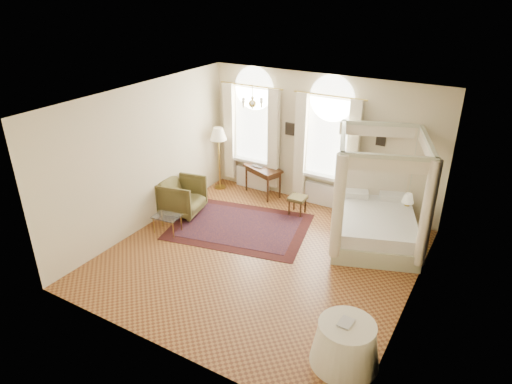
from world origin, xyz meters
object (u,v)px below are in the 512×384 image
armchair (182,196)px  nightstand (400,219)px  side_table (346,343)px  canopy_bed (375,220)px  writing_desk (263,171)px  floor_lamp (218,137)px  stool (298,199)px  coffee_table (167,218)px

armchair → nightstand: bearing=-81.0°
armchair → side_table: 5.79m
canopy_bed → nightstand: 0.93m
writing_desk → floor_lamp: bearing=-168.8°
writing_desk → nightstand: bearing=-1.6°
stool → armchair: armchair is taller
writing_desk → canopy_bed: bearing=-15.3°
stool → floor_lamp: bearing=173.1°
stool → nightstand: bearing=10.6°
writing_desk → side_table: (3.99, -4.53, -0.31)m
stool → floor_lamp: (-2.51, 0.31, 1.09)m
canopy_bed → armchair: size_ratio=2.73×
side_table → floor_lamp: bearing=140.6°
stool → side_table: (2.70, -3.98, -0.03)m
floor_lamp → nightstand: bearing=1.7°
nightstand → armchair: bearing=-159.4°
nightstand → coffee_table: bearing=-148.9°
canopy_bed → side_table: canopy_bed is taller
coffee_table → floor_lamp: size_ratio=0.38×
writing_desk → floor_lamp: floor_lamp is taller
nightstand → stool: nightstand is taller
nightstand → stool: bearing=-169.4°
stool → coffee_table: size_ratio=0.71×
canopy_bed → armchair: canopy_bed is taller
nightstand → armchair: 5.21m
writing_desk → floor_lamp: size_ratio=0.67×
armchair → coffee_table: 0.98m
writing_desk → coffee_table: 3.00m
nightstand → writing_desk: (-3.68, 0.10, 0.38)m
stool → coffee_table: 3.17m
armchair → coffee_table: armchair is taller
canopy_bed → floor_lamp: (-4.53, 0.66, 0.92)m
stool → floor_lamp: 2.75m
stool → coffee_table: stool is taller
canopy_bed → coffee_table: (-4.19, -1.95, -0.18)m
nightstand → coffee_table: nightstand is taller
stool → armchair: size_ratio=0.47×
coffee_table → side_table: 5.15m
canopy_bed → stool: bearing=170.0°
writing_desk → coffee_table: (-0.89, -2.86, -0.29)m
coffee_table → nightstand: bearing=31.1°
floor_lamp → writing_desk: bearing=11.2°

